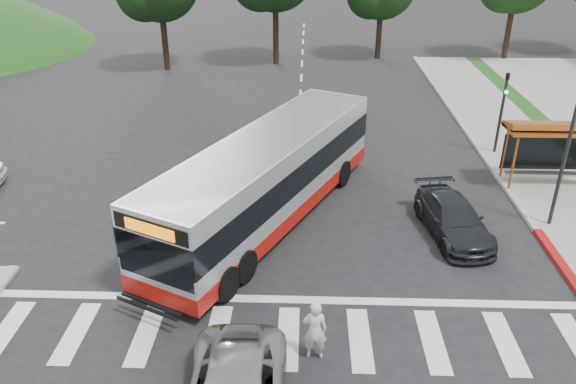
{
  "coord_description": "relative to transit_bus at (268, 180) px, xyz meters",
  "views": [
    {
      "loc": [
        0.42,
        -17.11,
        10.68
      ],
      "look_at": [
        -0.2,
        0.84,
        1.6
      ],
      "focal_mm": 35.0,
      "sensor_mm": 36.0,
      "label": 1
    }
  ],
  "objects": [
    {
      "name": "traffic_signal_ne_tall",
      "position": [
        10.58,
        -0.17,
        2.22
      ],
      "size": [
        0.18,
        0.37,
        6.5
      ],
      "color": "black",
      "rests_on": "ground"
    },
    {
      "name": "transit_bus",
      "position": [
        0.0,
        0.0,
        0.0
      ],
      "size": [
        8.11,
        12.73,
        3.31
      ],
      "primitive_type": null,
      "rotation": [
        0.0,
        0.0,
        -0.45
      ],
      "color": "#AAACAE",
      "rests_on": "ground"
    },
    {
      "name": "dark_sedan",
      "position": [
        6.78,
        -0.87,
        -1.0
      ],
      "size": [
        2.51,
        4.75,
        1.31
      ],
      "primitive_type": "imported",
      "rotation": [
        0.0,
        0.0,
        0.16
      ],
      "color": "#212427",
      "rests_on": "ground"
    },
    {
      "name": "traffic_signal_ne_short",
      "position": [
        10.58,
        6.83,
        0.82
      ],
      "size": [
        0.18,
        0.37,
        4.0
      ],
      "color": "black",
      "rests_on": "ground"
    },
    {
      "name": "curb_east_red",
      "position": [
        9.98,
        -3.66,
        -1.58
      ],
      "size": [
        0.32,
        6.0,
        0.15
      ],
      "primitive_type": "cube",
      "color": "maroon",
      "rests_on": "ground"
    },
    {
      "name": "bus_shelter",
      "position": [
        11.78,
        3.44,
        0.7
      ],
      "size": [
        4.2,
        1.6,
        2.86
      ],
      "color": "#A4521B",
      "rests_on": "sidewalk_east"
    },
    {
      "name": "pedestrian",
      "position": [
        1.7,
        -7.37,
        -0.76
      ],
      "size": [
        0.66,
        0.43,
        1.78
      ],
      "primitive_type": "imported",
      "rotation": [
        0.0,
        0.0,
        3.15
      ],
      "color": "silver",
      "rests_on": "ground"
    },
    {
      "name": "sidewalk_east",
      "position": [
        11.98,
        6.34,
        -1.59
      ],
      "size": [
        4.0,
        40.0,
        0.12
      ],
      "primitive_type": "cube",
      "color": "gray",
      "rests_on": "ground"
    },
    {
      "name": "crosswalk_ladder",
      "position": [
        0.98,
        -6.66,
        -1.65
      ],
      "size": [
        18.0,
        2.6,
        0.01
      ],
      "primitive_type": "cube",
      "color": "silver",
      "rests_on": "ground"
    },
    {
      "name": "ground",
      "position": [
        0.98,
        -1.66,
        -1.65
      ],
      "size": [
        140.0,
        140.0,
        0.0
      ],
      "primitive_type": "plane",
      "color": "black",
      "rests_on": "ground"
    },
    {
      "name": "curb_east",
      "position": [
        9.98,
        6.34,
        -1.58
      ],
      "size": [
        0.3,
        40.0,
        0.15
      ],
      "primitive_type": "cube",
      "color": "#9E9991",
      "rests_on": "ground"
    }
  ]
}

